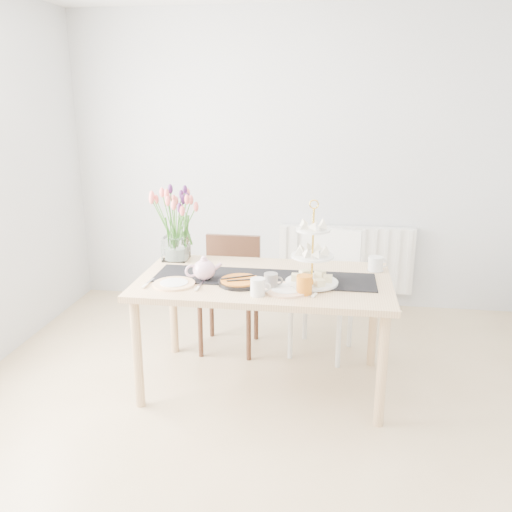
# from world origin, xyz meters

# --- Properties ---
(room_shell) EXTENTS (4.50, 4.50, 4.50)m
(room_shell) POSITION_xyz_m (0.00, 0.00, 1.30)
(room_shell) COLOR tan
(room_shell) RESTS_ON ground
(radiator) EXTENTS (1.20, 0.08, 0.60)m
(radiator) POSITION_xyz_m (0.50, 2.19, 0.45)
(radiator) COLOR white
(radiator) RESTS_ON room_shell
(dining_table) EXTENTS (1.60, 0.90, 0.75)m
(dining_table) POSITION_xyz_m (-0.04, 0.67, 0.67)
(dining_table) COLOR tan
(dining_table) RESTS_ON ground
(chair_brown) EXTENTS (0.42, 0.42, 0.85)m
(chair_brown) POSITION_xyz_m (-0.38, 1.26, 0.49)
(chair_brown) COLOR #3A2215
(chair_brown) RESTS_ON ground
(chair_white) EXTENTS (0.55, 0.55, 0.92)m
(chair_white) POSITION_xyz_m (0.34, 1.28, 0.54)
(chair_white) COLOR silver
(chair_white) RESTS_ON ground
(table_runner) EXTENTS (1.40, 0.35, 0.01)m
(table_runner) POSITION_xyz_m (-0.04, 0.67, 0.75)
(table_runner) COLOR black
(table_runner) RESTS_ON dining_table
(tulip_vase) EXTENTS (0.62, 0.62, 0.53)m
(tulip_vase) POSITION_xyz_m (-0.72, 0.99, 1.09)
(tulip_vase) COLOR silver
(tulip_vase) RESTS_ON dining_table
(cake_stand) EXTENTS (0.32, 0.32, 0.48)m
(cake_stand) POSITION_xyz_m (0.26, 0.60, 0.89)
(cake_stand) COLOR gold
(cake_stand) RESTS_ON dining_table
(teapot) EXTENTS (0.28, 0.26, 0.15)m
(teapot) POSITION_xyz_m (-0.41, 0.57, 0.82)
(teapot) COLOR silver
(teapot) RESTS_ON dining_table
(cream_jug) EXTENTS (0.11, 0.11, 0.10)m
(cream_jug) POSITION_xyz_m (0.66, 0.93, 0.80)
(cream_jug) COLOR silver
(cream_jug) RESTS_ON dining_table
(tart_tin) EXTENTS (0.27, 0.27, 0.03)m
(tart_tin) POSITION_xyz_m (-0.18, 0.54, 0.77)
(tart_tin) COLOR black
(tart_tin) RESTS_ON dining_table
(mug_grey) EXTENTS (0.10, 0.10, 0.10)m
(mug_grey) POSITION_xyz_m (0.02, 0.48, 0.80)
(mug_grey) COLOR slate
(mug_grey) RESTS_ON dining_table
(mug_white) EXTENTS (0.10, 0.10, 0.10)m
(mug_white) POSITION_xyz_m (-0.04, 0.36, 0.80)
(mug_white) COLOR silver
(mug_white) RESTS_ON dining_table
(mug_orange) EXTENTS (0.13, 0.13, 0.11)m
(mug_orange) POSITION_xyz_m (0.22, 0.43, 0.81)
(mug_orange) COLOR orange
(mug_orange) RESTS_ON dining_table
(plate_left) EXTENTS (0.28, 0.28, 0.01)m
(plate_left) POSITION_xyz_m (-0.58, 0.47, 0.76)
(plate_left) COLOR white
(plate_left) RESTS_ON dining_table
(plate_right) EXTENTS (0.34, 0.34, 0.01)m
(plate_right) POSITION_xyz_m (0.11, 0.46, 0.76)
(plate_right) COLOR white
(plate_right) RESTS_ON dining_table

